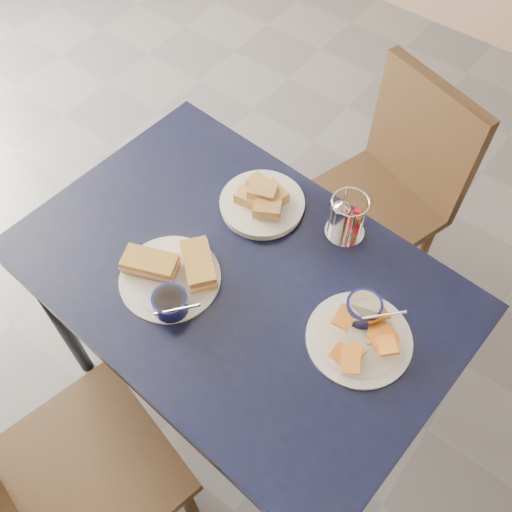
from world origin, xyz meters
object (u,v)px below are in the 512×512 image
Objects in this scene: dining_table at (238,288)px; chair_far at (386,179)px; condiment_caddy at (346,219)px; plantain_plate at (361,328)px; bread_basket at (262,202)px; chair_near at (49,495)px; sandwich_plate at (172,276)px.

dining_table is 0.76m from chair_far.
condiment_caddy is at bearing 63.91° from dining_table.
bread_basket is at bearing 158.73° from plantain_plate.
chair_near is 1.07× the size of chair_far.
chair_far is 0.92m from sandwich_plate.
sandwich_plate is 2.22× the size of condiment_caddy.
plantain_plate is at bearing -68.31° from chair_far.
chair_far is 3.44× the size of plantain_plate.
plantain_plate is (0.46, 0.17, -0.01)m from sandwich_plate.
chair_near reaches higher than plantain_plate.
plantain_plate is at bearing -21.27° from bread_basket.
chair_near is at bearing -94.60° from dining_table.
dining_table is 5.13× the size of bread_basket.
bread_basket is 1.74× the size of condiment_caddy.
condiment_caddy reaches higher than plantain_plate.
chair_far is (0.07, 0.74, -0.17)m from dining_table.
condiment_caddy is (0.26, 0.41, 0.03)m from sandwich_plate.
condiment_caddy is (0.20, 0.97, 0.25)m from chair_near.
sandwich_plate is at bearing -159.77° from plantain_plate.
condiment_caddy is at bearing 78.51° from chair_near.
chair_near is at bearing -83.12° from sandwich_plate.
chair_far is 3.79× the size of bread_basket.
sandwich_plate is at bearing -96.04° from bread_basket.
sandwich_plate is at bearing -102.65° from chair_far.
chair_far is 0.78m from plantain_plate.
dining_table is 1.26× the size of chair_near.
chair_far reaches higher than condiment_caddy.
chair_near is 0.86m from plantain_plate.
condiment_caddy is at bearing 56.98° from sandwich_plate.
dining_table is 0.26m from bread_basket.
chair_far is 0.60m from bread_basket.
chair_far is 0.54m from condiment_caddy.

